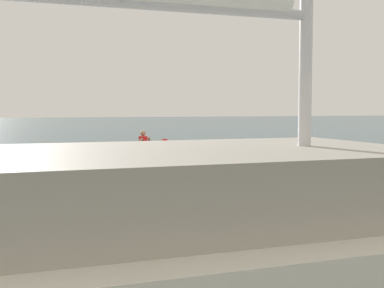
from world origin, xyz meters
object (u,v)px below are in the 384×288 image
kayak (142,153)px  sailboat_far_left_berth (233,244)px  mooring_buoy_channel_marker (256,160)px  kayaker (144,142)px

kayak → sailboat_far_left_berth: size_ratio=0.31×
sailboat_far_left_berth → mooring_buoy_channel_marker: sailboat_far_left_berth is taller
mooring_buoy_channel_marker → kayaker: bearing=-59.1°
mooring_buoy_channel_marker → kayak: bearing=-59.0°
kayaker → sailboat_far_left_berth: bearing=80.4°
kayak → sailboat_far_left_berth: bearing=80.7°
kayak → kayaker: bearing=124.4°
sailboat_far_left_berth → mooring_buoy_channel_marker: 11.04m
kayaker → mooring_buoy_channel_marker: (-2.55, 4.27, -0.36)m
kayak → kayaker: size_ratio=1.90×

